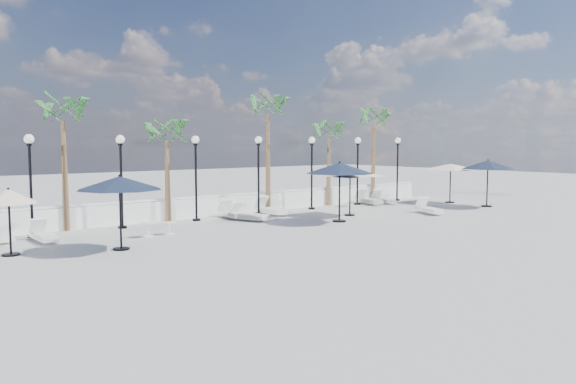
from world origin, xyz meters
TOP-DOWN VIEW (x-y plane):
  - ground at (0.00, 0.00)m, footprint 100.00×100.00m
  - balustrade at (0.00, 7.50)m, footprint 26.00×0.30m
  - lamppost_0 at (-10.50, 6.50)m, footprint 0.36×0.36m
  - lamppost_1 at (-7.00, 6.50)m, footprint 0.36×0.36m
  - lamppost_2 at (-3.50, 6.50)m, footprint 0.36×0.36m
  - lamppost_3 at (0.00, 6.50)m, footprint 0.36×0.36m
  - lamppost_4 at (3.50, 6.50)m, footprint 0.36×0.36m
  - lamppost_5 at (7.00, 6.50)m, footprint 0.36×0.36m
  - lamppost_6 at (10.50, 6.50)m, footprint 0.36×0.36m
  - palm_0 at (-9.00, 7.30)m, footprint 2.60×2.60m
  - palm_1 at (-4.50, 7.30)m, footprint 2.60×2.60m
  - palm_2 at (1.20, 7.30)m, footprint 2.60×2.60m
  - palm_3 at (5.50, 7.30)m, footprint 2.60×2.60m
  - palm_4 at (9.20, 7.30)m, footprint 2.60×2.60m
  - lounger_1 at (-10.44, 5.26)m, footprint 0.62×1.84m
  - lounger_2 at (-1.65, 5.02)m, footprint 1.25×2.04m
  - lounger_3 at (0.38, 6.05)m, footprint 0.78×2.11m
  - lounger_4 at (-1.78, 6.22)m, footprint 0.87×2.04m
  - lounger_5 at (6.71, 1.32)m, footprint 1.30×1.98m
  - lounger_6 at (8.74, 6.07)m, footprint 1.11×1.97m
  - lounger_7 at (7.61, 6.22)m, footprint 1.09×2.15m
  - side_table_0 at (-7.13, 3.81)m, footprint 0.55×0.55m
  - side_table_1 at (-6.24, 3.84)m, footprint 0.49×0.49m
  - side_table_2 at (2.51, 3.22)m, footprint 0.52×0.52m
  - parasol_navy_left at (-8.94, 2.04)m, footprint 2.82×2.82m
  - parasol_navy_mid at (1.29, 2.18)m, footprint 3.02×3.02m
  - parasol_navy_right at (11.81, 1.24)m, footprint 2.93×2.93m
  - parasol_cream_sq_a at (3.21, 3.40)m, footprint 4.94×4.94m
  - parasol_cream_sq_b at (12.00, 3.76)m, footprint 4.92×4.92m
  - parasol_cream_small at (-12.00, 3.31)m, footprint 1.74×1.74m

SIDE VIEW (x-z plane):
  - ground at x=0.00m, z-range 0.00..0.00m
  - lounger_1 at x=-10.44m, z-range -0.11..0.57m
  - lounger_6 at x=8.74m, z-range -0.12..0.59m
  - lounger_5 at x=6.71m, z-range -0.12..0.59m
  - lounger_2 at x=-1.65m, z-range -0.12..0.61m
  - lounger_4 at x=-1.78m, z-range -0.12..0.62m
  - lounger_7 at x=7.61m, z-range -0.13..0.64m
  - lounger_3 at x=0.38m, z-range -0.13..0.65m
  - side_table_1 at x=-6.24m, z-range 0.05..0.52m
  - side_table_2 at x=2.51m, z-range 0.05..0.56m
  - side_table_0 at x=-7.13m, z-range 0.06..0.59m
  - balustrade at x=0.00m, z-range -0.04..0.97m
  - parasol_cream_small at x=-12.00m, z-range 0.76..2.90m
  - parasol_navy_left at x=-8.94m, z-range 0.95..3.44m
  - parasol_cream_sq_a at x=3.21m, z-range 1.03..3.46m
  - parasol_cream_sq_b at x=12.00m, z-range 1.05..3.51m
  - parasol_navy_right at x=11.81m, z-range 0.99..3.62m
  - parasol_navy_mid at x=1.29m, z-range 1.03..3.74m
  - lamppost_0 at x=-10.50m, z-range 0.57..4.41m
  - lamppost_1 at x=-7.00m, z-range 0.57..4.41m
  - lamppost_2 at x=-3.50m, z-range 0.57..4.41m
  - lamppost_3 at x=0.00m, z-range 0.57..4.41m
  - lamppost_4 at x=3.50m, z-range 0.57..4.41m
  - lamppost_5 at x=7.00m, z-range 0.57..4.41m
  - lamppost_6 at x=10.50m, z-range 0.57..4.41m
  - palm_1 at x=-4.50m, z-range 1.40..6.10m
  - palm_3 at x=5.50m, z-range 1.50..6.40m
  - palm_0 at x=-9.00m, z-range 1.78..7.28m
  - palm_4 at x=9.20m, z-range 1.88..7.58m
  - palm_2 at x=1.20m, z-range 2.07..8.17m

